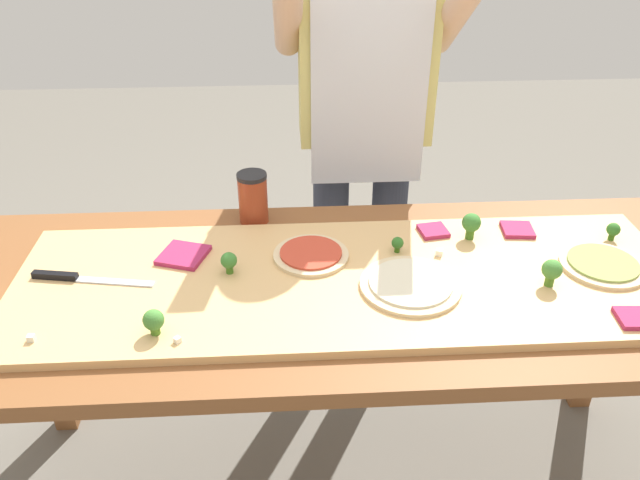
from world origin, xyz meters
name	(u,v)px	position (x,y,z in m)	size (l,w,h in m)	color
prep_table	(338,312)	(0.00, 0.00, 0.68)	(1.90, 0.75, 0.78)	brown
cutting_board	(349,280)	(0.02, -0.02, 0.79)	(1.59, 0.52, 0.02)	tan
chefs_knife	(76,278)	(-0.62, 0.01, 0.81)	(0.30, 0.07, 0.02)	#B7BABF
pizza_whole_cheese_artichoke	(410,284)	(0.16, -0.07, 0.81)	(0.24, 0.24, 0.02)	beige
pizza_whole_tomato_red	(311,254)	(-0.06, 0.07, 0.81)	(0.19, 0.19, 0.02)	beige
pizza_whole_pesto_green	(603,264)	(0.64, -0.01, 0.81)	(0.20, 0.20, 0.02)	beige
pizza_slice_far_left	(635,318)	(0.62, -0.22, 0.81)	(0.07, 0.07, 0.01)	#9E234C
pizza_slice_far_right	(183,255)	(-0.38, 0.09, 0.81)	(0.11, 0.11, 0.01)	#9E234C
pizza_slice_near_right	(517,230)	(0.49, 0.17, 0.81)	(0.08, 0.08, 0.01)	#9E234C
pizza_slice_near_left	(433,231)	(0.27, 0.17, 0.81)	(0.07, 0.07, 0.01)	#9E234C
broccoli_floret_back_mid	(398,243)	(0.15, 0.09, 0.83)	(0.03, 0.03, 0.04)	#366618
broccoli_floret_front_right	(552,271)	(0.48, -0.08, 0.84)	(0.05, 0.05, 0.07)	#487A23
broccoli_floret_front_left	(613,230)	(0.72, 0.11, 0.83)	(0.03, 0.03, 0.05)	#366618
broccoli_floret_front_mid	(229,261)	(-0.26, 0.02, 0.84)	(0.04, 0.04, 0.06)	#3F7220
broccoli_floret_back_left	(154,321)	(-0.40, -0.20, 0.84)	(0.04, 0.04, 0.06)	#487A23
broccoli_floret_center_right	(471,224)	(0.35, 0.14, 0.85)	(0.05, 0.05, 0.07)	#3F7220
cheese_crumble_a	(31,338)	(-0.66, -0.21, 0.81)	(0.01, 0.01, 0.01)	silver
cheese_crumble_b	(439,252)	(0.26, 0.06, 0.81)	(0.02, 0.02, 0.02)	white
cheese_crumble_c	(177,340)	(-0.35, -0.23, 0.81)	(0.01, 0.01, 0.01)	white
sauce_jar	(253,198)	(-0.21, 0.30, 0.86)	(0.08, 0.08, 0.15)	#99381E
cook_center	(364,107)	(0.13, 0.62, 1.00)	(0.54, 0.39, 1.67)	#333847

